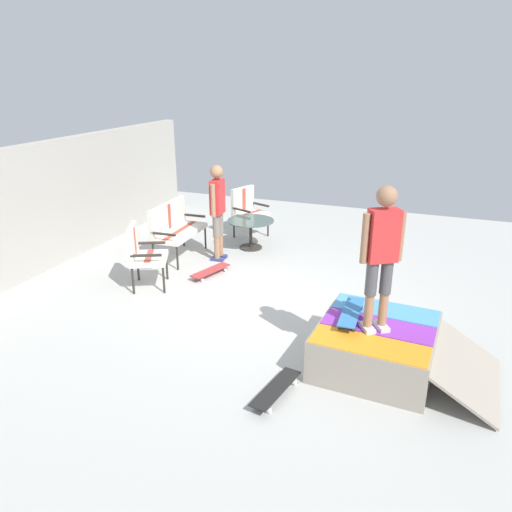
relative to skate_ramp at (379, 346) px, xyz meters
name	(u,v)px	position (x,y,z in m)	size (l,w,h in m)	color
ground_plane	(259,307)	(1.04, 1.87, -0.32)	(12.00, 12.00, 0.10)	#B2B2AD
back_wall_cinderblock	(38,209)	(1.04, 5.87, 0.81)	(9.00, 0.20, 2.16)	#ADA89E
skate_ramp	(379,346)	(0.00, 0.00, 0.00)	(1.49, 2.07, 0.53)	gray
patio_bench	(174,225)	(2.36, 4.04, 0.35)	(1.27, 0.59, 1.02)	#2D2823
patio_chair_near_house	(247,207)	(3.99, 3.25, 0.35)	(0.77, 0.73, 1.02)	#2D2823
patio_chair_by_wall	(141,251)	(0.97, 3.83, 0.35)	(0.80, 0.76, 1.02)	#2D2823
patio_table	(251,228)	(3.29, 2.89, 0.14)	(0.90, 0.90, 0.57)	#2D2823
person_watching	(218,205)	(2.52, 3.22, 0.76)	(0.48, 0.26, 1.74)	navy
person_skater	(382,250)	(-0.09, 0.06, 1.22)	(0.35, 0.42, 1.64)	silver
skateboard_by_bench	(211,271)	(1.77, 3.03, -0.18)	(0.82, 0.44, 0.10)	#B23838
skateboard_spare	(276,389)	(-0.96, 0.93, -0.18)	(0.82, 0.34, 0.10)	black
skateboard_on_ramp	(351,312)	(0.05, 0.35, 0.35)	(0.81, 0.22, 0.10)	#3372B2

